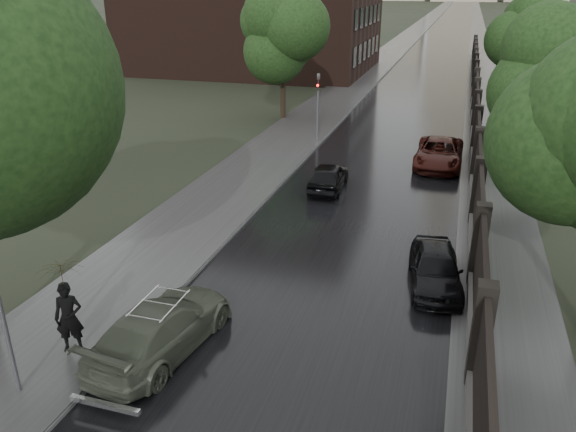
# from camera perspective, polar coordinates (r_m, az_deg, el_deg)

# --- Properties ---
(road) EXTENTS (8.00, 420.00, 0.02)m
(road) POSITION_cam_1_polar(r_m,az_deg,el_deg) (196.81, 16.90, 19.26)
(road) COLOR black
(road) RESTS_ON ground
(sidewalk_left) EXTENTS (4.00, 420.00, 0.16)m
(sidewalk_left) POSITION_cam_1_polar(r_m,az_deg,el_deg) (197.01, 15.06, 19.47)
(sidewalk_left) COLOR #2D2D2D
(sidewalk_left) RESTS_ON ground
(verge_right) EXTENTS (3.00, 420.00, 0.08)m
(verge_right) POSITION_cam_1_polar(r_m,az_deg,el_deg) (196.79, 18.58, 19.08)
(verge_right) COLOR #2D2D2D
(verge_right) RESTS_ON ground
(fence_right) EXTENTS (0.45, 75.72, 2.70)m
(fence_right) POSITION_cam_1_polar(r_m,az_deg,el_deg) (39.39, 18.49, 10.14)
(fence_right) COLOR #383533
(fence_right) RESTS_ON ground
(tree_left_far) EXTENTS (4.25, 4.25, 7.39)m
(tree_left_far) POSITION_cam_1_polar(r_m,az_deg,el_deg) (38.52, -0.53, 17.40)
(tree_left_far) COLOR black
(tree_left_far) RESTS_ON ground
(tree_right_b) EXTENTS (4.08, 4.08, 7.01)m
(tree_right_b) POSITION_cam_1_polar(r_m,az_deg,el_deg) (29.12, 25.35, 12.99)
(tree_right_b) COLOR black
(tree_right_b) RESTS_ON ground
(tree_right_c) EXTENTS (4.08, 4.08, 7.01)m
(tree_right_c) POSITION_cam_1_polar(r_m,az_deg,el_deg) (46.91, 22.74, 16.34)
(tree_right_c) COLOR black
(tree_right_c) RESTS_ON ground
(traffic_light) EXTENTS (0.16, 0.32, 4.00)m
(traffic_light) POSITION_cam_1_polar(r_m,az_deg,el_deg) (33.16, 3.06, 11.53)
(traffic_light) COLOR #59595E
(traffic_light) RESTS_ON ground
(volga_sedan) EXTENTS (2.48, 4.91, 1.37)m
(volga_sedan) POSITION_cam_1_polar(r_m,az_deg,el_deg) (14.91, -12.73, -10.99)
(volga_sedan) COLOR #3F4537
(volga_sedan) RESTS_ON ground
(hatchback_left) EXTENTS (1.64, 3.74, 1.25)m
(hatchback_left) POSITION_cam_1_polar(r_m,az_deg,el_deg) (25.66, 4.12, 4.05)
(hatchback_left) COLOR black
(hatchback_left) RESTS_ON ground
(car_right_near) EXTENTS (1.99, 3.94, 1.29)m
(car_right_near) POSITION_cam_1_polar(r_m,az_deg,el_deg) (18.00, 14.75, -5.12)
(car_right_near) COLOR black
(car_right_near) RESTS_ON ground
(car_right_far) EXTENTS (2.35, 5.02, 1.39)m
(car_right_far) POSITION_cam_1_polar(r_m,az_deg,el_deg) (29.94, 15.10, 6.19)
(car_right_far) COLOR black
(car_right_far) RESTS_ON ground
(pedestrian_umbrella) EXTENTS (1.45, 1.46, 2.97)m
(pedestrian_umbrella) POSITION_cam_1_polar(r_m,az_deg,el_deg) (14.68, -21.94, -6.17)
(pedestrian_umbrella) COLOR black
(pedestrian_umbrella) RESTS_ON sidewalk_left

